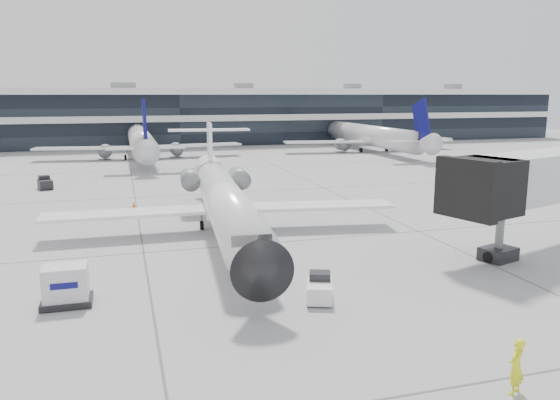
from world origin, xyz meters
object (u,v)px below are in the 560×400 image
object	(u,v)px
ramp_worker	(516,366)
cargo_uld	(66,286)
baggage_tug	(320,289)
regional_jet	(224,199)

from	to	relation	value
ramp_worker	cargo_uld	bearing A→B (deg)	-67.95
ramp_worker	baggage_tug	xyz separation A→B (m)	(-3.41, 9.98, -0.41)
regional_jet	baggage_tug	world-z (taller)	regional_jet
baggage_tug	cargo_uld	xyz separation A→B (m)	(-12.03, 2.85, 0.38)
regional_jet	ramp_worker	size ratio (longest dim) A/B	16.02
baggage_tug	cargo_uld	bearing A→B (deg)	-173.17
ramp_worker	baggage_tug	distance (m)	10.56
regional_jet	ramp_worker	xyz separation A→B (m)	(5.47, -24.70, -1.53)
ramp_worker	baggage_tug	world-z (taller)	ramp_worker
ramp_worker	cargo_uld	size ratio (longest dim) A/B	0.85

